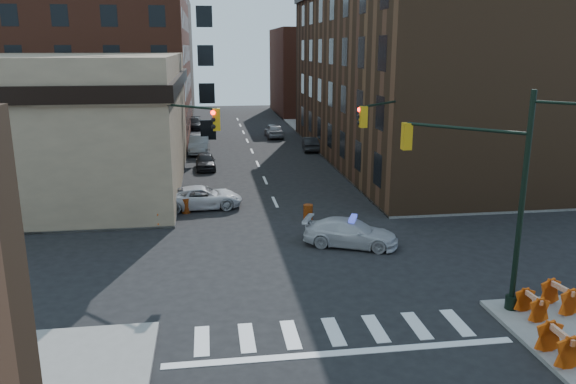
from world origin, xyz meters
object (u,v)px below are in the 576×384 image
object	(u,v)px
police_car	(351,233)
pedestrian_b	(57,201)
barrel_road	(308,213)
barrel_bank	(186,206)
parked_car_wfar	(199,144)
pickup	(202,197)
barricade_nw_a	(165,217)
barricade_se_a	(560,297)
pedestrian_a	(106,203)
parked_car_wnear	(205,161)
parked_car_enear	(310,144)

from	to	relation	value
police_car	pedestrian_b	xyz separation A→B (m)	(-15.38, 6.78, 0.38)
barrel_road	police_car	bearing A→B (deg)	-72.10
barrel_bank	parked_car_wfar	bearing A→B (deg)	88.09
pickup	barrel_bank	xyz separation A→B (m)	(-0.94, -0.92, -0.22)
pedestrian_b	barricade_nw_a	bearing A→B (deg)	-14.92
parked_car_wfar	barrel_road	distance (m)	22.79
pickup	barricade_se_a	bearing A→B (deg)	-145.28
pedestrian_a	barricade_se_a	bearing A→B (deg)	-31.13
parked_car_wnear	pedestrian_a	bearing A→B (deg)	-114.50
parked_car_enear	pickup	bearing A→B (deg)	66.18
parked_car_enear	pedestrian_b	world-z (taller)	pedestrian_b
barricade_nw_a	parked_car_wfar	bearing A→B (deg)	80.20
parked_car_enear	barrel_road	xyz separation A→B (m)	(-4.14, -21.74, -0.17)
pedestrian_b	barricade_nw_a	xyz separation A→B (m)	(6.15, -2.46, -0.50)
parked_car_wnear	parked_car_wfar	size ratio (longest dim) A/B	0.77
pedestrian_a	barrel_road	distance (m)	11.30
parked_car_wfar	barrel_bank	xyz separation A→B (m)	(-0.64, -19.31, -0.37)
parked_car_wfar	barricade_nw_a	bearing A→B (deg)	-91.49
police_car	barrel_road	bearing A→B (deg)	40.22
parked_car_wnear	barrel_road	distance (m)	15.83
police_car	barrel_bank	size ratio (longest dim) A/B	5.14
pedestrian_a	barrel_road	size ratio (longest dim) A/B	1.96
pickup	barrel_road	xyz separation A→B (m)	(5.90, -3.54, -0.19)
parked_car_wnear	barricade_nw_a	bearing A→B (deg)	-100.37
barrel_road	pickup	bearing A→B (deg)	149.08
police_car	pickup	xyz separation A→B (m)	(-7.27, 7.77, 0.00)
barricade_se_a	parked_car_enear	bearing A→B (deg)	-4.28
pedestrian_a	barricade_se_a	world-z (taller)	pedestrian_a
pickup	pedestrian_a	distance (m)	5.65
parked_car_wfar	barrel_bank	size ratio (longest dim) A/B	5.54
barrel_bank	barricade_se_a	size ratio (longest dim) A/B	0.69
pickup	parked_car_wfar	world-z (taller)	parked_car_wfar
barricade_se_a	parked_car_wfar	bearing A→B (deg)	11.94
parked_car_wfar	police_car	bearing A→B (deg)	-71.01
police_car	barrel_road	xyz separation A→B (m)	(-1.37, 4.24, -0.19)
barrel_bank	barricade_se_a	bearing A→B (deg)	-47.04
parked_car_wnear	barrel_road	size ratio (longest dim) A/B	3.96
police_car	pedestrian_a	distance (m)	13.82
parked_car_wnear	parked_car_enear	bearing A→B (deg)	33.43
parked_car_wfar	barricade_nw_a	distance (m)	21.91
police_car	pickup	bearing A→B (deg)	65.41
parked_car_enear	barrel_bank	xyz separation A→B (m)	(-10.99, -19.11, -0.20)
barrel_road	parked_car_enear	bearing A→B (deg)	79.22
police_car	barrel_road	distance (m)	4.46
pedestrian_a	pedestrian_b	world-z (taller)	pedestrian_a
parked_car_enear	barricade_nw_a	world-z (taller)	parked_car_enear
barrel_bank	police_car	bearing A→B (deg)	-39.85
pedestrian_b	barricade_se_a	size ratio (longest dim) A/B	1.39
police_car	pedestrian_b	distance (m)	16.81
pedestrian_b	pickup	bearing A→B (deg)	13.84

